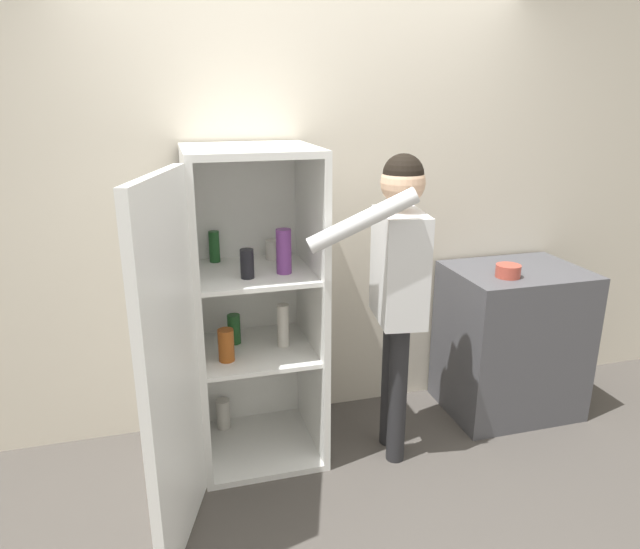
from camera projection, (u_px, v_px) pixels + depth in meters
name	position (u px, v px, depth m)	size (l,w,h in m)	color
ground_plane	(358.00, 504.00, 2.83)	(12.00, 12.00, 0.00)	#4C4742
wall_back	(308.00, 213.00, 3.34)	(7.00, 0.06, 2.55)	beige
refrigerator	(238.00, 317.00, 2.93)	(0.90, 1.27, 1.70)	white
person	(397.00, 270.00, 2.93)	(0.67, 0.52, 1.67)	#262628
counter	(511.00, 340.00, 3.58)	(0.79, 0.61, 0.93)	#4C4C51
bowl	(508.00, 271.00, 3.28)	(0.14, 0.14, 0.07)	#B24738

